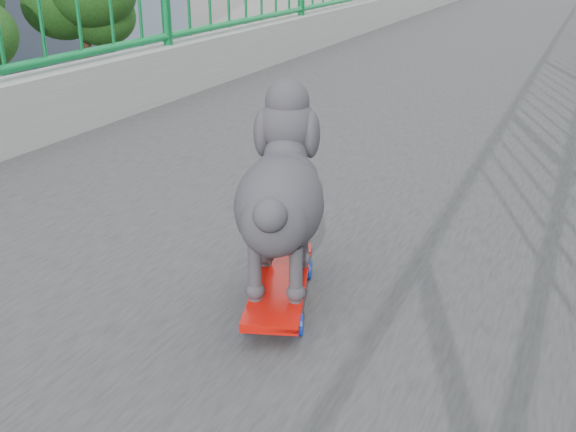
# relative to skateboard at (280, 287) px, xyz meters

# --- Properties ---
(footbridge) EXTENTS (3.00, 24.00, 7.00)m
(footbridge) POSITION_rel_skateboard_xyz_m (-0.28, 2.05, -1.83)
(footbridge) COLOR #2D2D2F
(footbridge) RESTS_ON ground
(railing) EXTENTS (3.00, 24.00, 1.42)m
(railing) POSITION_rel_skateboard_xyz_m (-0.28, 2.05, 0.17)
(railing) COLOR gray
(railing) RESTS_ON footbridge
(skateboard) EXTENTS (0.27, 0.47, 0.06)m
(skateboard) POSITION_rel_skateboard_xyz_m (0.00, 0.00, 0.00)
(skateboard) COLOR red
(skateboard) RESTS_ON footbridge
(poodle) EXTENTS (0.31, 0.50, 0.43)m
(poodle) POSITION_rel_skateboard_xyz_m (-0.01, 0.03, 0.25)
(poodle) COLOR #27262A
(poodle) RESTS_ON skateboard
(car_0) EXTENTS (1.75, 4.35, 1.48)m
(car_0) POSITION_rel_skateboard_xyz_m (-6.28, 13.99, -6.30)
(car_0) COLOR #A0A0A5
(car_0) RESTS_ON ground
(car_3) EXTENTS (1.97, 4.85, 1.41)m
(car_3) POSITION_rel_skateboard_xyz_m (-15.88, 17.45, -6.34)
(car_3) COLOR red
(car_3) RESTS_ON ground
(car_5) EXTENTS (1.63, 4.68, 1.54)m
(car_5) POSITION_rel_skateboard_xyz_m (-6.28, 10.12, -6.27)
(car_5) COLOR red
(car_5) RESTS_ON ground
(car_7) EXTENTS (2.19, 5.40, 1.57)m
(car_7) POSITION_rel_skateboard_xyz_m (-12.68, 12.17, -6.26)
(car_7) COLOR black
(car_7) RESTS_ON ground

